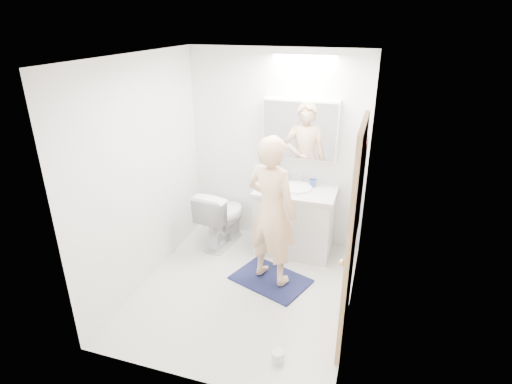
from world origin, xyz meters
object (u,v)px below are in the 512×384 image
at_px(soap_bottle_b, 284,176).
at_px(medicine_cabinet, 300,129).
at_px(toilet, 222,216).
at_px(person, 272,211).
at_px(vanity_cabinet, 295,222).
at_px(soap_bottle_a, 272,174).
at_px(toilet_paper_roll, 278,356).
at_px(toothbrush_cup, 313,183).

bearing_deg(soap_bottle_b, medicine_cabinet, 9.60).
distance_m(toilet, person, 1.12).
bearing_deg(toilet, vanity_cabinet, -164.87).
bearing_deg(vanity_cabinet, person, -97.64).
relative_size(toilet, soap_bottle_b, 4.55).
distance_m(soap_bottle_a, toilet_paper_roll, 2.24).
bearing_deg(soap_bottle_a, toilet_paper_roll, -72.86).
bearing_deg(vanity_cabinet, toilet_paper_roll, -81.42).
relative_size(soap_bottle_b, toothbrush_cup, 1.75).
bearing_deg(toothbrush_cup, soap_bottle_a, -178.86).
distance_m(vanity_cabinet, soap_bottle_a, 0.65).
relative_size(toothbrush_cup, toilet_paper_roll, 0.87).
bearing_deg(medicine_cabinet, toilet, -159.89).
bearing_deg(toilet_paper_roll, soap_bottle_b, 103.27).
distance_m(vanity_cabinet, medicine_cabinet, 1.13).
bearing_deg(toilet_paper_roll, person, 108.70).
relative_size(soap_bottle_b, toilet_paper_roll, 1.53).
distance_m(vanity_cabinet, person, 0.87).
height_order(toilet, person, person).
distance_m(medicine_cabinet, toothbrush_cup, 0.67).
xyz_separation_m(medicine_cabinet, toilet, (-0.89, -0.33, -1.12)).
bearing_deg(person, soap_bottle_b, -63.34).
distance_m(toothbrush_cup, toilet_paper_roll, 2.14).
bearing_deg(person, toilet, -16.45).
bearing_deg(person, vanity_cabinet, -77.32).
distance_m(soap_bottle_a, toothbrush_cup, 0.51).
distance_m(toilet, soap_bottle_b, 0.93).
xyz_separation_m(vanity_cabinet, soap_bottle_b, (-0.20, 0.18, 0.51)).
height_order(soap_bottle_a, toothbrush_cup, soap_bottle_a).
relative_size(medicine_cabinet, toilet, 1.15).
bearing_deg(vanity_cabinet, soap_bottle_a, 155.71).
bearing_deg(toothbrush_cup, soap_bottle_b, 176.89).
height_order(medicine_cabinet, person, medicine_cabinet).
distance_m(soap_bottle_a, soap_bottle_b, 0.14).
bearing_deg(soap_bottle_b, toothbrush_cup, -3.11).
height_order(medicine_cabinet, soap_bottle_b, medicine_cabinet).
bearing_deg(soap_bottle_b, toilet_paper_roll, -76.73).
height_order(person, toothbrush_cup, person).
xyz_separation_m(vanity_cabinet, person, (-0.10, -0.72, 0.47)).
xyz_separation_m(toilet, toothbrush_cup, (1.08, 0.28, 0.48)).
distance_m(person, toilet_paper_roll, 1.41).
distance_m(medicine_cabinet, person, 1.13).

